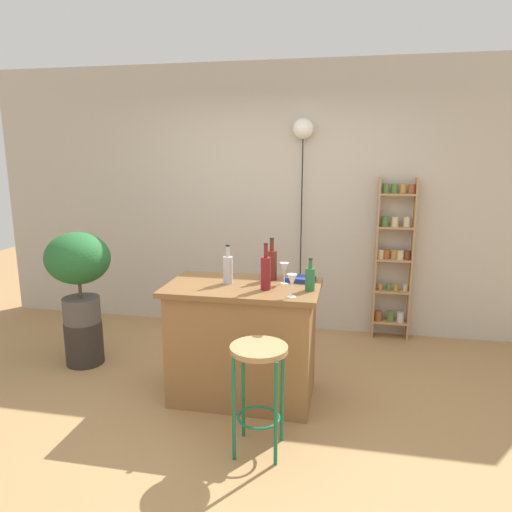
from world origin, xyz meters
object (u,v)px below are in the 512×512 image
at_px(wine_glass_center, 292,281).
at_px(bottle_olive_oil, 266,272).
at_px(wine_glass_left, 284,269).
at_px(cookbook, 301,279).
at_px(plant_stool, 84,342).
at_px(bar_stool, 259,373).
at_px(potted_plant, 78,266).
at_px(bottle_vinegar, 272,264).
at_px(spice_shelf, 394,257).
at_px(bottle_wine_red, 310,278).
at_px(pendant_globe_light, 303,132).
at_px(bottle_sauce_amber, 228,269).

bearing_deg(wine_glass_center, bottle_olive_oil, 144.25).
relative_size(wine_glass_left, cookbook, 0.78).
xyz_separation_m(plant_stool, wine_glass_center, (1.96, -0.54, 0.83)).
xyz_separation_m(bar_stool, potted_plant, (-1.81, 0.98, 0.38)).
distance_m(bottle_vinegar, wine_glass_center, 0.48).
distance_m(bar_stool, spice_shelf, 2.41).
relative_size(bottle_olive_oil, cookbook, 1.64).
distance_m(spice_shelf, wine_glass_center, 1.94).
distance_m(bar_stool, wine_glass_center, 0.67).
height_order(plant_stool, bottle_olive_oil, bottle_olive_oil).
bearing_deg(bottle_wine_red, pendant_globe_light, 98.50).
xyz_separation_m(bar_stool, bottle_olive_oil, (-0.06, 0.59, 0.50)).
relative_size(spice_shelf, plant_stool, 4.19).
height_order(bar_stool, bottle_sauce_amber, bottle_sauce_amber).
xyz_separation_m(bottle_olive_oil, wine_glass_left, (0.11, 0.18, -0.01)).
bearing_deg(bottle_wine_red, spice_shelf, 65.50).
xyz_separation_m(bottle_wine_red, wine_glass_left, (-0.21, 0.14, 0.03)).
bearing_deg(wine_glass_left, plant_stool, 173.53).
distance_m(wine_glass_left, cookbook, 0.18).
bearing_deg(bottle_vinegar, bottle_wine_red, -36.73).
distance_m(bottle_vinegar, bottle_wine_red, 0.40).
relative_size(bottle_vinegar, pendant_globe_light, 0.15).
xyz_separation_m(plant_stool, bottle_olive_oil, (1.75, -0.39, 0.84)).
distance_m(potted_plant, pendant_globe_light, 2.50).
xyz_separation_m(bar_stool, bottle_vinegar, (-0.07, 0.87, 0.50)).
bearing_deg(potted_plant, pendant_globe_light, 34.02).
bearing_deg(wine_glass_left, cookbook, 40.47).
distance_m(wine_glass_left, wine_glass_center, 0.35).
bearing_deg(wine_glass_center, bottle_vinegar, 116.44).
xyz_separation_m(bar_stool, wine_glass_left, (0.05, 0.77, 0.49)).
bearing_deg(spice_shelf, bottle_olive_oil, -122.81).
xyz_separation_m(bottle_wine_red, pendant_globe_light, (-0.24, 1.59, 1.09)).
xyz_separation_m(potted_plant, cookbook, (1.98, -0.11, 0.02)).
distance_m(potted_plant, cookbook, 1.98).
relative_size(spice_shelf, potted_plant, 2.02).
bearing_deg(spice_shelf, cookbook, -121.36).
xyz_separation_m(spice_shelf, bottle_sauce_amber, (-1.34, -1.49, 0.17)).
xyz_separation_m(wine_glass_left, wine_glass_center, (0.10, -0.33, 0.00)).
relative_size(plant_stool, potted_plant, 0.48).
distance_m(bottle_vinegar, bottle_sauce_amber, 0.35).
bearing_deg(cookbook, bottle_vinegar, -169.66).
height_order(bottle_olive_oil, pendant_globe_light, pendant_globe_light).
height_order(bottle_olive_oil, wine_glass_center, bottle_olive_oil).
distance_m(spice_shelf, bottle_wine_red, 1.72).
bearing_deg(cookbook, potted_plant, -173.39).
bearing_deg(potted_plant, bottle_vinegar, -3.71).
bearing_deg(potted_plant, plant_stool, 0.00).
height_order(potted_plant, pendant_globe_light, pendant_globe_light).
height_order(plant_stool, wine_glass_center, wine_glass_center).
height_order(bar_stool, spice_shelf, spice_shelf).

